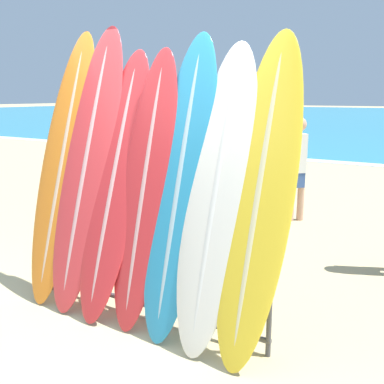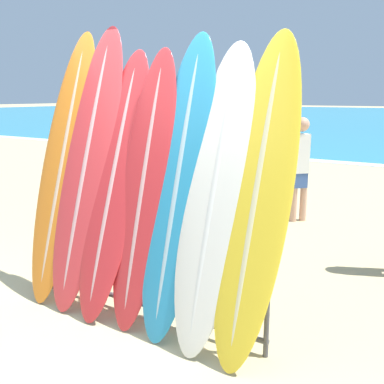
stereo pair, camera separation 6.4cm
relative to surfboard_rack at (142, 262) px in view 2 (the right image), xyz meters
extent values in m
plane|color=tan|center=(-0.24, -0.39, -0.51)|extent=(160.00, 160.00, 0.00)
cube|color=white|center=(-0.24, 10.28, -0.51)|extent=(120.00, 0.60, 0.01)
cylinder|color=#47474C|center=(-1.15, 0.00, -0.04)|extent=(0.04, 0.04, 0.95)
cylinder|color=#47474C|center=(1.15, 0.00, -0.04)|extent=(0.04, 0.04, 0.95)
cylinder|color=#47474C|center=(0.00, 0.00, 0.42)|extent=(2.33, 0.04, 0.04)
cylinder|color=#47474C|center=(0.00, 0.00, -0.39)|extent=(2.33, 0.04, 0.04)
ellipsoid|color=orange|center=(-0.98, 0.07, 0.74)|extent=(0.55, 0.85, 2.51)
ellipsoid|color=beige|center=(-0.98, 0.07, 0.74)|extent=(0.10, 0.83, 2.42)
ellipsoid|color=red|center=(-0.67, 0.07, 0.76)|extent=(0.59, 0.89, 2.55)
ellipsoid|color=#D59E9F|center=(-0.67, 0.07, 0.76)|extent=(0.11, 0.87, 2.45)
ellipsoid|color=red|center=(-0.32, 0.04, 0.65)|extent=(0.54, 0.87, 2.32)
ellipsoid|color=#D19A9C|center=(-0.32, 0.04, 0.65)|extent=(0.10, 0.84, 2.23)
ellipsoid|color=red|center=(0.01, 0.03, 0.64)|extent=(0.49, 0.72, 2.31)
ellipsoid|color=#D19A9C|center=(0.01, 0.03, 0.64)|extent=(0.09, 0.70, 2.22)
ellipsoid|color=teal|center=(0.34, 0.05, 0.70)|extent=(0.52, 0.79, 2.42)
ellipsoid|color=#98BACC|center=(0.34, 0.05, 0.70)|extent=(0.09, 0.77, 2.32)
ellipsoid|color=silver|center=(0.68, 0.04, 0.65)|extent=(0.54, 0.84, 2.33)
ellipsoid|color=silver|center=(0.68, 0.04, 0.65)|extent=(0.10, 0.82, 2.24)
ellipsoid|color=yellow|center=(1.01, 0.05, 0.69)|extent=(0.52, 0.88, 2.40)
ellipsoid|color=beige|center=(1.01, 0.05, 0.69)|extent=(0.09, 0.86, 2.31)
cylinder|color=tan|center=(0.17, 3.77, -0.14)|extent=(0.10, 0.10, 0.75)
cylinder|color=tan|center=(0.05, 3.65, -0.14)|extent=(0.10, 0.10, 0.75)
cube|color=#385693|center=(0.11, 3.71, 0.13)|extent=(0.24, 0.24, 0.23)
cube|color=white|center=(0.11, 3.71, 0.53)|extent=(0.27, 0.27, 0.59)
sphere|color=tan|center=(0.11, 3.71, 0.97)|extent=(0.21, 0.21, 0.21)
camera|label=1|loc=(2.22, -2.88, 1.40)|focal=42.00mm
camera|label=2|loc=(2.27, -2.84, 1.40)|focal=42.00mm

